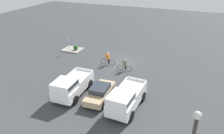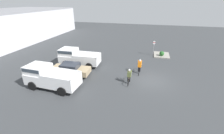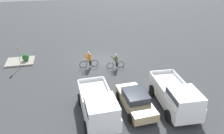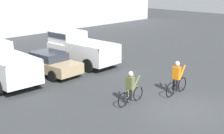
# 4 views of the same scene
# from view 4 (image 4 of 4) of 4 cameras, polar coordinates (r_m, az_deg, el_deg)

# --- Properties ---
(ground_plane) EXTENTS (80.00, 80.00, 0.00)m
(ground_plane) POSITION_cam_4_polar(r_m,az_deg,el_deg) (14.29, 13.03, -7.57)
(ground_plane) COLOR #383A3D
(pickup_truck_0) EXTENTS (2.44, 5.25, 2.16)m
(pickup_truck_0) POSITION_cam_4_polar(r_m,az_deg,el_deg) (18.37, -19.83, 0.83)
(pickup_truck_0) COLOR white
(pickup_truck_0) RESTS_ON ground_plane
(sedan_0) EXTENTS (2.08, 4.38, 1.37)m
(sedan_0) POSITION_cam_4_polar(r_m,az_deg,el_deg) (19.23, -11.39, 0.76)
(sedan_0) COLOR tan
(sedan_0) RESTS_ON ground_plane
(pickup_truck_1) EXTENTS (2.41, 5.14, 2.16)m
(pickup_truck_1) POSITION_cam_4_polar(r_m,az_deg,el_deg) (21.20, -6.14, 3.55)
(pickup_truck_1) COLOR white
(pickup_truck_1) RESTS_ON ground_plane
(cyclist_0) EXTENTS (1.90, 0.47, 1.73)m
(cyclist_0) POSITION_cam_4_polar(r_m,az_deg,el_deg) (15.81, 11.75, -1.99)
(cyclist_0) COLOR black
(cyclist_0) RESTS_ON ground_plane
(cyclist_1) EXTENTS (1.82, 0.46, 1.59)m
(cyclist_1) POSITION_cam_4_polar(r_m,az_deg,el_deg) (14.33, 3.43, -3.78)
(cyclist_1) COLOR black
(cyclist_1) RESTS_ON ground_plane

